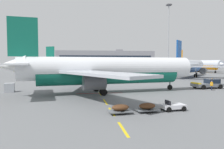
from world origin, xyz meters
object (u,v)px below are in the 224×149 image
airliner_foreground (107,70)px  ground_crew_worker (212,85)px  airliner_far_center (76,65)px  baggage_train (147,107)px  pushback_tug (208,84)px  uld_cargo_container (9,88)px  apron_light_mast_far (168,32)px  airliner_mid_left (189,66)px  airliner_far_right (196,65)px

airliner_foreground → ground_crew_worker: 20.14m
airliner_far_center → baggage_train: 71.00m
airliner_foreground → pushback_tug: airliner_foreground is taller
baggage_train → uld_cargo_container: bearing=136.5°
airliner_far_center → ground_crew_worker: (26.14, -55.14, -2.95)m
airliner_foreground → apron_light_mast_far: size_ratio=1.24×
airliner_mid_left → airliner_far_right: airliner_far_right is taller
airliner_foreground → airliner_far_center: 55.74m
airliner_foreground → ground_crew_worker: size_ratio=19.86×
airliner_mid_left → baggage_train: (-32.31, -51.12, -3.36)m
uld_cargo_container → baggage_train: bearing=-43.5°
airliner_far_right → apron_light_mast_far: 38.19m
pushback_tug → apron_light_mast_far: size_ratio=0.22×
apron_light_mast_far → airliner_far_right: bearing=42.8°
airliner_foreground → airliner_far_right: 89.57m
airliner_mid_left → ground_crew_worker: size_ratio=16.91×
baggage_train → apron_light_mast_far: bearing=65.0°
airliner_foreground → pushback_tug: bearing=8.7°
apron_light_mast_far → airliner_far_center: bearing=164.2°
airliner_mid_left → airliner_far_center: bearing=154.8°
pushback_tug → apron_light_mast_far: apron_light_mast_far is taller
baggage_train → ground_crew_worker: size_ratio=4.97×
pushback_tug → ground_crew_worker: pushback_tug is taller
airliner_mid_left → apron_light_mast_far: (-4.37, 8.90, 13.28)m
airliner_far_right → ground_crew_worker: bearing=-118.0°
ground_crew_worker → airliner_far_center: bearing=115.4°
airliner_foreground → apron_light_mast_far: bearing=56.0°
uld_cargo_container → pushback_tug: bearing=-0.4°
airliner_foreground → airliner_mid_left: airliner_foreground is taller
airliner_far_right → airliner_foreground: bearing=-129.2°
baggage_train → apron_light_mast_far: 68.26m
airliner_far_center → baggage_train: bearing=-83.0°
airliner_far_center → airliner_far_right: airliner_far_right is taller
pushback_tug → airliner_mid_left: bearing=67.6°
baggage_train → uld_cargo_container: (-19.51, 18.53, 0.28)m
airliner_mid_left → apron_light_mast_far: apron_light_mast_far is taller
ground_crew_worker → uld_cargo_container: 37.17m
baggage_train → uld_cargo_container: size_ratio=4.73×
airliner_foreground → pushback_tug: 21.63m
airliner_mid_left → apron_light_mast_far: size_ratio=1.06×
airliner_far_center → uld_cargo_container: size_ratio=17.55×
baggage_train → apron_light_mast_far: (27.94, 60.02, 16.64)m
pushback_tug → apron_light_mast_far: bearing=77.6°
airliner_far_center → airliner_far_right: 64.39m
uld_cargo_container → airliner_foreground: bearing=-11.7°
pushback_tug → airliner_far_center: airliner_far_center is taller
pushback_tug → apron_light_mast_far: (9.17, 41.77, 16.26)m
pushback_tug → airliner_mid_left: size_ratio=0.21×
uld_cargo_container → apron_light_mast_far: 65.12m
airliner_far_center → baggage_train: airliner_far_center is taller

